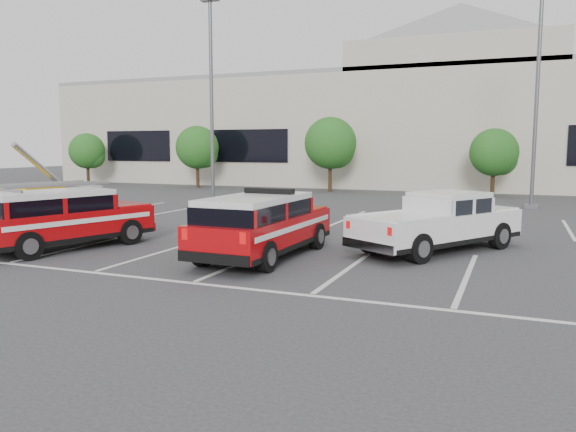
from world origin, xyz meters
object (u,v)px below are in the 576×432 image
Objects in this scene: fire_chief_suv at (262,230)px; convention_building at (434,123)px; tree_far_left at (88,152)px; tree_mid_right at (496,154)px; light_pole_mid at (537,98)px; tree_mid_left at (332,145)px; light_pole_left at (212,101)px; tree_left at (199,149)px; utility_rig at (28,204)px; white_pickup at (438,228)px; ladder_suv at (62,223)px.

convention_building is at bearing 91.38° from fire_chief_suv.
tree_far_left is 30.00m from tree_mid_right.
light_pole_mid reaches higher than tree_far_left.
light_pole_left is at bearing -107.10° from tree_mid_left.
utility_rig is (3.10, -18.20, -2.15)m from tree_left.
light_pole_mid reaches higher than white_pickup.
tree_mid_left is at bearing 147.45° from white_pickup.
light_pole_left is 2.73× the size of utility_rig.
tree_mid_left is at bearing 180.00° from tree_mid_right.
tree_mid_left is 1.21× the size of tree_mid_right.
tree_mid_right is at bearing 37.50° from light_pole_left.
tree_mid_right is at bearing 78.69° from fire_chief_suv.
utility_rig is (-12.03, 3.57, -0.12)m from fire_chief_suv.
tree_left reaches higher than white_pickup.
tree_far_left is 1.00× the size of tree_mid_right.
utility_rig is at bearing -151.45° from white_pickup.
tree_mid_right is at bearing 107.52° from light_pole_mid.
tree_mid_left is 0.47× the size of light_pole_left.
tree_mid_right is 0.39× the size of light_pole_left.
tree_mid_right is at bearing -0.00° from tree_mid_left.
tree_far_left is at bearing -180.00° from tree_left.
tree_mid_right is 24.91m from utility_rig.
tree_mid_right is at bearing -0.00° from tree_left.
light_pole_mid is at bearing -15.43° from tree_left.
light_pole_left reaches higher than utility_rig.
tree_mid_right reaches higher than fire_chief_suv.
fire_chief_suv is at bearing 26.35° from ladder_suv.
light_pole_left is 1.86× the size of white_pickup.
fire_chief_suv is (-6.79, -15.72, -4.45)m from light_pole_mid.
tree_mid_left is 0.88× the size of white_pickup.
convention_building is at bearing 116.57° from tree_mid_right.
convention_building is 30.75m from utility_rig.
light_pole_left is 1.99× the size of ladder_suv.
convention_building is 15.04× the size of tree_far_left.
convention_building is at bearing 129.71° from white_pickup.
light_pole_left is 1.98× the size of fire_chief_suv.
tree_mid_left is at bearing 0.00° from tree_left.
light_pole_mid is (1.91, -6.05, 2.68)m from tree_mid_right.
fire_chief_suv is (5.12, -21.77, -2.30)m from tree_mid_left.
tree_left is at bearing 126.11° from fire_chief_suv.
tree_mid_left is 0.47× the size of light_pole_mid.
convention_building is 27.03m from tree_far_left.
light_pole_left is (-3.09, -10.05, 2.14)m from tree_mid_left.
tree_far_left reaches higher than ladder_suv.
tree_mid_left is 22.48m from fire_chief_suv.
convention_building is 33.32m from ladder_suv.
convention_building is 21.49m from light_pole_left.
convention_building is 31.83m from fire_chief_suv.
tree_far_left is (-25.09, -9.82, -2.22)m from convention_building.
utility_rig reaches higher than white_pickup.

